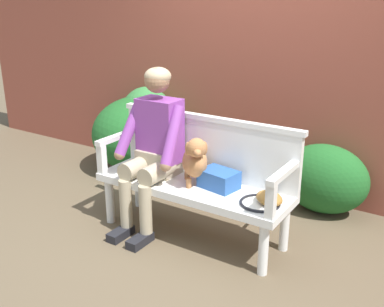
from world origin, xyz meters
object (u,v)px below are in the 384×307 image
object	(u,v)px
baseball_glove	(269,198)
sports_bag	(219,179)
person_seated	(154,143)
dog_on_bench	(195,160)
garden_bench	(192,191)
tennis_racket	(261,201)

from	to	relation	value
baseball_glove	sports_bag	xyz separation A→B (m)	(-0.44, 0.06, 0.03)
person_seated	sports_bag	xyz separation A→B (m)	(0.57, 0.06, -0.20)
person_seated	dog_on_bench	size ratio (longest dim) A/B	3.23
dog_on_bench	sports_bag	world-z (taller)	dog_on_bench
garden_bench	person_seated	bearing A→B (deg)	-177.97
garden_bench	dog_on_bench	world-z (taller)	dog_on_bench
baseball_glove	sports_bag	size ratio (longest dim) A/B	0.79
sports_bag	dog_on_bench	bearing A→B (deg)	-164.23
person_seated	dog_on_bench	bearing A→B (deg)	1.15
garden_bench	dog_on_bench	bearing A→B (deg)	-8.55
person_seated	tennis_racket	distance (m)	0.99
person_seated	tennis_racket	xyz separation A→B (m)	(0.95, -0.01, -0.26)
baseball_glove	person_seated	bearing A→B (deg)	-144.74
tennis_racket	person_seated	bearing A→B (deg)	179.55
person_seated	tennis_racket	size ratio (longest dim) A/B	2.32
garden_bench	baseball_glove	size ratio (longest dim) A/B	7.16
tennis_racket	baseball_glove	bearing A→B (deg)	10.84
dog_on_bench	sports_bag	size ratio (longest dim) A/B	1.46
person_seated	dog_on_bench	xyz separation A→B (m)	(0.39, 0.01, -0.07)
person_seated	baseball_glove	bearing A→B (deg)	0.16
tennis_racket	baseball_glove	xyz separation A→B (m)	(0.05, 0.01, 0.04)
dog_on_bench	person_seated	bearing A→B (deg)	-178.85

